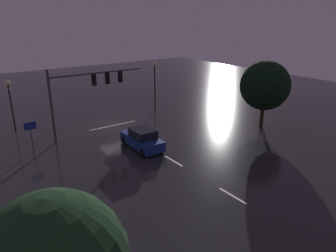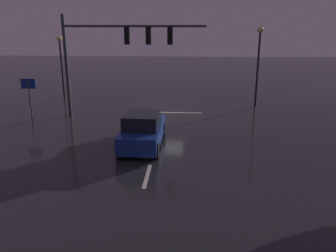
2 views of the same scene
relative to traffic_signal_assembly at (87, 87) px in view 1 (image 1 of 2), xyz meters
name	(u,v)px [view 1 (image 1 of 2)]	position (x,y,z in m)	size (l,w,h in m)	color
ground_plane	(113,126)	(-2.80, -1.16, -4.49)	(80.00, 80.00, 0.00)	#232326
traffic_signal_assembly	(87,87)	(0.00, 0.00, 0.00)	(8.71, 0.47, 6.30)	#383A3D
lane_dash_far	(134,137)	(-2.80, 2.84, -4.49)	(2.20, 0.16, 0.01)	beige
lane_dash_mid	(173,161)	(-2.80, 8.84, -4.49)	(2.20, 0.16, 0.01)	beige
lane_dash_near	(233,196)	(-2.80, 14.84, -4.49)	(2.20, 0.16, 0.01)	beige
stop_bar	(113,125)	(-2.80, -1.18, -4.49)	(5.00, 0.16, 0.01)	beige
car_approaching	(142,139)	(-2.18, 5.39, -3.69)	(1.98, 4.40, 1.70)	navy
street_lamp_left_kerb	(155,77)	(-9.14, -3.16, -0.65)	(0.44, 0.44, 5.56)	black
street_lamp_right_kerb	(10,96)	(5.45, -5.10, -1.07)	(0.44, 0.44, 4.86)	black
route_sign	(31,130)	(5.32, 1.06, -2.62)	(0.90, 0.09, 2.60)	#383A3D
tree_left_near	(265,86)	(-14.61, 7.55, -0.41)	(4.73, 4.73, 6.45)	#382314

